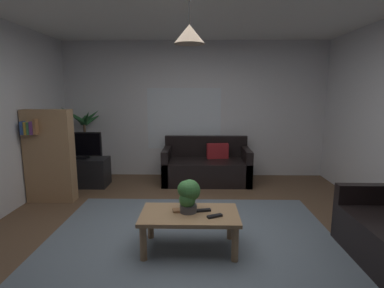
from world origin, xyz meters
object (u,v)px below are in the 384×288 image
book_on_table_0 (180,210)px  remote_on_table_0 (203,210)px  coffee_table (190,219)px  tv_stand (83,172)px  potted_palm_corner (85,145)px  remote_on_table_1 (215,216)px  potted_plant_on_table (188,194)px  couch_under_window (206,167)px  tv (80,145)px  bookshelf_corner (49,155)px  pendant_lamp (189,34)px

book_on_table_0 → remote_on_table_0: remote_on_table_0 is taller
coffee_table → tv_stand: tv_stand is taller
coffee_table → potted_palm_corner: 3.42m
remote_on_table_0 → potted_palm_corner: (-2.23, 2.64, 0.23)m
remote_on_table_0 → remote_on_table_1: same height
potted_plant_on_table → couch_under_window: bearing=83.8°
tv → bookshelf_corner: bearing=-104.1°
remote_on_table_0 → tv_stand: bearing=33.0°
potted_plant_on_table → bookshelf_corner: size_ratio=0.25×
bookshelf_corner → coffee_table: bearing=-33.0°
book_on_table_0 → remote_on_table_0: size_ratio=0.98×
potted_plant_on_table → tv_stand: 2.90m
couch_under_window → pendant_lamp: pendant_lamp is taller
book_on_table_0 → couch_under_window: bearing=81.8°
couch_under_window → tv_stand: (-2.21, -0.28, -0.03)m
remote_on_table_0 → tv: tv is taller
tv → potted_palm_corner: potted_palm_corner is taller
remote_on_table_1 → pendant_lamp: (-0.26, 0.10, 1.78)m
potted_plant_on_table → bookshelf_corner: bookshelf_corner is taller
book_on_table_0 → tv_stand: (-1.86, 2.10, -0.16)m
remote_on_table_0 → pendant_lamp: size_ratio=0.32×
bookshelf_corner → couch_under_window: bearing=23.5°
book_on_table_0 → tv: tv is taller
remote_on_table_0 → potted_plant_on_table: size_ratio=0.46×
remote_on_table_0 → pendant_lamp: bearing=96.2°
remote_on_table_1 → bookshelf_corner: bearing=-147.5°
book_on_table_0 → potted_palm_corner: size_ratio=0.11×
coffee_table → bookshelf_corner: size_ratio=0.73×
potted_plant_on_table → tv: 2.86m
pendant_lamp → potted_plant_on_table: bearing=114.8°
coffee_table → potted_palm_corner: size_ratio=0.72×
tv → bookshelf_corner: bookshelf_corner is taller
book_on_table_0 → potted_palm_corner: (-1.99, 2.63, 0.24)m
couch_under_window → potted_palm_corner: (-2.33, 0.25, 0.37)m
remote_on_table_1 → pendant_lamp: 1.80m
coffee_table → bookshelf_corner: bearing=147.0°
remote_on_table_1 → bookshelf_corner: bookshelf_corner is taller
remote_on_table_0 → potted_plant_on_table: 0.25m
tv_stand → couch_under_window: bearing=7.3°
couch_under_window → potted_plant_on_table: size_ratio=4.56×
book_on_table_0 → remote_on_table_1: size_ratio=0.98×
remote_on_table_1 → potted_plant_on_table: potted_plant_on_table is taller
book_on_table_0 → pendant_lamp: (0.10, -0.05, 1.78)m
coffee_table → remote_on_table_1: (0.26, -0.10, 0.08)m
potted_plant_on_table → pendant_lamp: 1.59m
remote_on_table_0 → remote_on_table_1: size_ratio=1.00×
remote_on_table_1 → tv: (-2.22, 2.23, 0.32)m
tv_stand → remote_on_table_1: bearing=-45.4°
remote_on_table_0 → potted_plant_on_table: potted_plant_on_table is taller
bookshelf_corner → tv: bearing=75.9°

